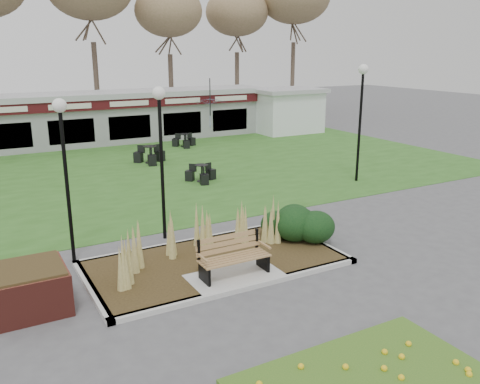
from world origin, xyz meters
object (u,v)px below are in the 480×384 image
brick_planter (29,289)px  lamp_post_mid_left (160,130)px  park_bench (233,256)px  bistro_set_d (202,176)px  lamp_post_mid_right (63,145)px  patio_umbrella (210,113)px  lamp_post_far_right (362,97)px  bistro_set_b (150,157)px  bistro_set_c (185,142)px  service_hut (287,110)px  food_pavilion (66,120)px

brick_planter → lamp_post_mid_left: lamp_post_mid_left is taller
park_bench → bistro_set_d: bearing=69.7°
lamp_post_mid_right → patio_umbrella: (11.08, 14.80, -1.44)m
park_bench → lamp_post_far_right: bearing=32.7°
bistro_set_b → bistro_set_d: bistro_set_b is taller
bistro_set_c → patio_umbrella: (2.40, 1.63, 1.33)m
patio_umbrella → bistro_set_d: bearing=-117.8°
lamp_post_mid_right → patio_umbrella: bearing=53.2°
park_bench → bistro_set_b: park_bench is taller
brick_planter → bistro_set_c: brick_planter is taller
park_bench → lamp_post_mid_right: (-3.08, 2.95, 2.44)m
service_hut → bistro_set_d: bearing=-138.6°
brick_planter → lamp_post_far_right: (13.25, 4.93, 2.95)m
lamp_post_far_right → lamp_post_mid_right: bearing=-167.1°
food_pavilion → lamp_post_mid_right: (-3.08, -16.76, 1.55)m
brick_planter → patio_umbrella: bearing=53.9°
park_bench → food_pavilion: size_ratio=0.07×
bistro_set_c → park_bench: bearing=-109.2°
lamp_post_mid_left → patio_umbrella: lamp_post_mid_left is taller
lamp_post_far_right → lamp_post_mid_left: bearing=-165.7°
lamp_post_far_right → bistro_set_d: size_ratio=3.64×
lamp_post_mid_left → patio_umbrella: bearing=59.7°
patio_umbrella → lamp_post_mid_left: bearing=-120.3°
park_bench → food_pavilion: bearing=90.0°
service_hut → bistro_set_d: 13.80m
park_bench → patio_umbrella: bearing=65.7°
lamp_post_mid_left → lamp_post_far_right: (9.30, 2.36, 0.28)m
food_pavilion → bistro_set_c: food_pavilion is taller
service_hut → lamp_post_mid_left: 20.14m
lamp_post_far_right → bistro_set_b: 10.21m
bistro_set_b → bistro_set_c: bearing=45.0°
service_hut → lamp_post_mid_right: (-16.58, -14.80, 1.58)m
park_bench → bistro_set_d: 9.23m
brick_planter → food_pavilion: size_ratio=0.06×
lamp_post_mid_left → bistro_set_c: bearing=64.7°
food_pavilion → bistro_set_b: (2.53, -6.66, -1.18)m
lamp_post_mid_right → bistro_set_c: lamp_post_mid_right is taller
park_bench → patio_umbrella: (8.00, 17.75, 1.00)m
park_bench → food_pavilion: 19.73m
park_bench → bistro_set_c: bearing=70.8°
service_hut → lamp_post_far_right: size_ratio=0.94×
food_pavilion → service_hut: food_pavilion is taller
patio_umbrella → bistro_set_c: bearing=-145.7°
bistro_set_c → bistro_set_b: bearing=-135.0°
park_bench → lamp_post_far_right: (8.85, 5.68, 2.84)m
park_bench → lamp_post_mid_left: size_ratio=0.39×
bistro_set_b → service_hut: bearing=23.2°
lamp_post_mid_left → bistro_set_b: bearing=73.0°
lamp_post_far_right → patio_umbrella: (-0.85, 12.07, -1.84)m
brick_planter → service_hut: (17.90, 17.00, 0.97)m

